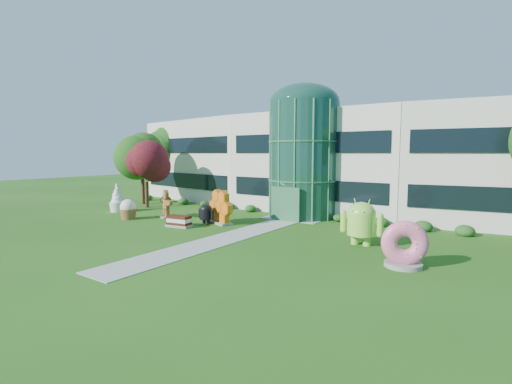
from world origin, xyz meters
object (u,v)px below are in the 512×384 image
Objects in this scene: android_green at (361,220)px; android_black at (206,212)px; donut at (404,243)px; gingerbread at (166,203)px.

android_green reaches higher than android_black.
android_black is 0.78× the size of donut.
gingerbread is (-16.99, -0.26, -0.31)m from android_green.
gingerbread is (-20.18, 2.79, 0.06)m from donut.
donut is 0.88× the size of gingerbread.
donut is at bearing -44.20° from android_green.
android_green is 17.00m from gingerbread.
android_green reaches higher than gingerbread.
gingerbread is at bearing -179.96° from android_black.
gingerbread reaches higher than android_black.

